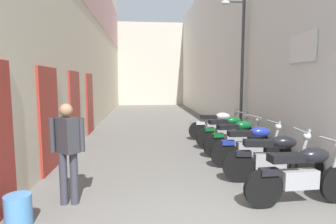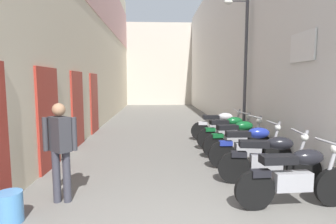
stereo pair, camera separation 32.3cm
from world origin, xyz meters
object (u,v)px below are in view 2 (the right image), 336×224
Objects in this scene: motorcycle_fourth at (238,137)px; motorcycle_nearest at (296,176)px; motorcycle_third at (251,145)px; motorcycle_fifth at (229,131)px; motorcycle_sixth at (220,125)px; street_lamp at (243,59)px; water_jug_near_door at (10,207)px; pedestrian_by_doorway at (60,145)px; motorcycle_second at (269,158)px.

motorcycle_nearest is at bearing -90.00° from motorcycle_fourth.
motorcycle_third and motorcycle_fifth have the same top height.
motorcycle_sixth is at bearing 90.00° from motorcycle_fourth.
motorcycle_fourth is 2.94m from street_lamp.
motorcycle_fifth is 1.06m from motorcycle_sixth.
pedestrian_by_doorway is at bearing 50.95° from water_jug_near_door.
pedestrian_by_doorway is (-3.57, 0.38, 0.42)m from motorcycle_nearest.
motorcycle_fourth is (-0.00, 0.94, 0.00)m from motorcycle_third.
motorcycle_fifth and motorcycle_sixth have the same top height.
pedestrian_by_doorway is at bearing -145.00° from motorcycle_fourth.
pedestrian_by_doorway reaches higher than motorcycle_sixth.
motorcycle_nearest and motorcycle_third have the same top height.
street_lamp reaches higher than motorcycle_third.
motorcycle_second is at bearing 16.11° from water_jug_near_door.
motorcycle_sixth is 1.18× the size of pedestrian_by_doorway.
motorcycle_third is 1.18× the size of pedestrian_by_doorway.
motorcycle_third is 2.84m from motorcycle_sixth.
pedestrian_by_doorway is 3.74× the size of water_jug_near_door.
motorcycle_nearest is 4.08m from water_jug_near_door.
water_jug_near_door is at bearing -129.05° from pedestrian_by_doorway.
motorcycle_fourth is at bearing -109.91° from street_lamp.
motorcycle_third is 3.63m from street_lamp.
street_lamp reaches higher than motorcycle_second.
motorcycle_nearest is 0.42× the size of street_lamp.
water_jug_near_door is at bearing -129.01° from motorcycle_sixth.
motorcycle_nearest is at bearing -98.25° from street_lamp.
street_lamp is at bearing 57.07° from motorcycle_fifth.
motorcycle_sixth is 5.68m from pedestrian_by_doorway.
motorcycle_fifth is 0.41× the size of street_lamp.
motorcycle_fifth is (-0.00, 3.72, 0.00)m from motorcycle_nearest.
motorcycle_second is 1.17× the size of pedestrian_by_doorway.
motorcycle_nearest is at bearing -90.00° from motorcycle_second.
motorcycle_fifth is 1.17× the size of pedestrian_by_doorway.
water_jug_near_door is (-4.06, -2.17, -0.29)m from motorcycle_third.
motorcycle_sixth is 0.42× the size of street_lamp.
motorcycle_fourth is 0.99× the size of motorcycle_sixth.
motorcycle_nearest is 2.88m from motorcycle_fourth.
street_lamp is (0.70, 3.86, 2.12)m from motorcycle_second.
motorcycle_fifth is 1.00× the size of motorcycle_sixth.
pedestrian_by_doorway is at bearing 173.93° from motorcycle_nearest.
motorcycle_sixth is at bearing 51.00° from pedestrian_by_doorway.
motorcycle_second is 4.39× the size of water_jug_near_door.
motorcycle_fourth is 4.37m from pedestrian_by_doorway.
motorcycle_second is at bearing -90.00° from motorcycle_fifth.
pedestrian_by_doorway is at bearing -156.38° from motorcycle_third.
motorcycle_fourth is 0.85m from motorcycle_fifth.
motorcycle_sixth is 2.23m from street_lamp.
motorcycle_nearest is at bearing -90.00° from motorcycle_fifth.
water_jug_near_door is (-4.06, -3.95, -0.29)m from motorcycle_fifth.
motorcycle_fourth is at bearing 90.00° from motorcycle_second.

